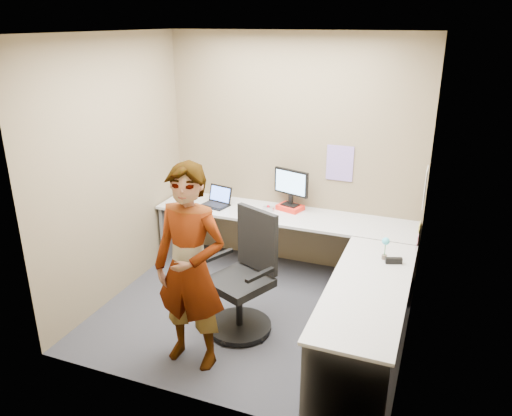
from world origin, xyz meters
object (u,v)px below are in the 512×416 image
at_px(person, 190,268).
at_px(desk, 305,252).
at_px(monitor, 291,184).
at_px(office_chair, 244,284).

bearing_deg(person, desk, 65.30).
bearing_deg(person, monitor, 85.77).
relative_size(monitor, office_chair, 0.38).
xyz_separation_m(office_chair, person, (-0.23, -0.60, 0.42)).
relative_size(desk, office_chair, 2.58).
relative_size(monitor, person, 0.24).
height_order(office_chair, person, person).
height_order(desk, office_chair, office_chair).
xyz_separation_m(desk, monitor, (-0.40, 0.76, 0.45)).
bearing_deg(desk, monitor, 118.01).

